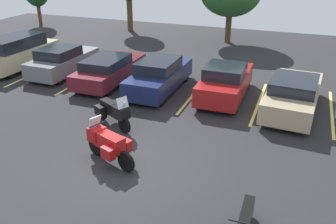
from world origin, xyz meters
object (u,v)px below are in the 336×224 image
Objects in this scene: motorcycle_third at (113,111)px; car_grey at (63,61)px; car_red at (225,82)px; car_maroon at (109,69)px; car_navy at (159,75)px; car_tan at (293,95)px; motorcycle_touring at (108,143)px; car_champagne at (18,52)px.

motorcycle_third is 0.46× the size of car_grey.
car_red reaches higher than car_grey.
car_navy reaches higher than car_maroon.
car_red reaches higher than car_tan.
car_grey is 0.99× the size of car_red.
motorcycle_third is 0.42× the size of car_navy.
car_navy is at bearing -2.88° from car_maroon.
car_maroon is (-3.62, 6.60, 0.02)m from motorcycle_touring.
car_maroon is at bearing 118.75° from motorcycle_touring.
car_navy is (0.19, 4.18, 0.10)m from motorcycle_third.
car_red is at bearing 0.69° from car_maroon.
car_red is (5.89, 0.07, 0.06)m from car_maroon.
car_maroon is at bearing -2.81° from car_champagne.
motorcycle_third is 9.67m from car_champagne.
car_navy reaches higher than car_tan.
car_maroon is at bearing -179.31° from car_red.
car_champagne is (-9.54, 6.89, 0.26)m from motorcycle_touring.
car_tan reaches higher than motorcycle_touring.
car_red is (2.27, 6.67, 0.08)m from motorcycle_touring.
motorcycle_touring is at bearing -65.24° from motorcycle_third.
car_navy is (5.75, -0.42, 0.02)m from car_grey.
car_champagne is at bearing 177.17° from car_navy.
car_champagne reaches higher than car_grey.
car_tan is (11.83, -0.65, -0.00)m from car_grey.
motorcycle_third reaches higher than car_maroon.
car_champagne is at bearing 178.93° from car_red.
car_champagne is 0.97× the size of car_maroon.
car_red is (3.12, 0.21, 0.01)m from car_navy.
car_tan is (6.27, 3.96, 0.07)m from motorcycle_third.
car_grey reaches higher than motorcycle_third.
car_champagne reaches higher than car_maroon.
car_grey is at bearing 175.79° from car_navy.
car_champagne is 1.07× the size of car_red.
motorcycle_third is 7.21m from car_grey.
car_red reaches higher than motorcycle_third.
car_grey is 5.76m from car_navy.
car_grey is 0.90× the size of car_maroon.
car_navy is 3.13m from car_red.
motorcycle_touring is 0.43× the size of car_navy.
motorcycle_touring is at bearing -35.84° from car_champagne.
car_maroon is 1.10× the size of car_red.
car_grey is (-5.55, 4.61, 0.08)m from motorcycle_third.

